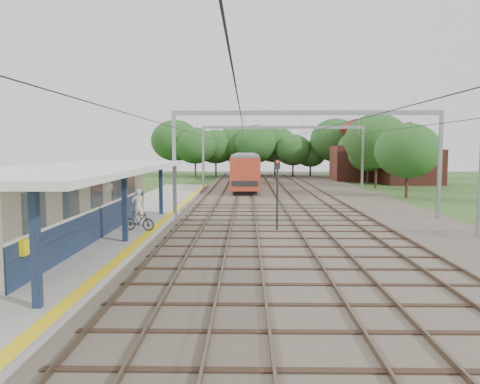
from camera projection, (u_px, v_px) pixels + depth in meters
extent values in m
plane|color=#2D4C1E|center=(257.00, 288.00, 15.40)|extent=(160.00, 160.00, 0.00)
cube|color=#473D33|center=(291.00, 196.00, 45.20)|extent=(18.00, 90.00, 0.10)
cube|color=gray|center=(133.00, 219.00, 29.43)|extent=(5.00, 52.00, 0.35)
cube|color=yellow|center=(169.00, 216.00, 29.38)|extent=(0.45, 52.00, 0.01)
cube|color=beige|center=(67.00, 202.00, 22.31)|extent=(3.20, 18.00, 3.40)
cube|color=#111D36|center=(102.00, 223.00, 22.37)|extent=(0.06, 18.00, 1.40)
cube|color=slate|center=(101.00, 191.00, 22.24)|extent=(0.05, 16.00, 1.30)
cube|color=yellow|center=(24.00, 247.00, 14.36)|extent=(0.18, 0.38, 0.50)
cube|color=#111D36|center=(36.00, 248.00, 12.31)|extent=(0.22, 0.22, 3.20)
cube|color=#111D36|center=(125.00, 206.00, 21.28)|extent=(0.22, 0.22, 3.20)
cube|color=#111D36|center=(161.00, 189.00, 30.24)|extent=(0.22, 0.22, 3.20)
cube|color=silver|center=(82.00, 169.00, 21.14)|extent=(6.40, 20.00, 0.24)
cube|color=white|center=(109.00, 187.00, 19.19)|extent=(0.06, 0.85, 0.26)
cube|color=brown|center=(207.00, 194.00, 45.31)|extent=(0.07, 88.00, 0.15)
cube|color=brown|center=(222.00, 194.00, 45.29)|extent=(0.07, 88.00, 0.15)
cube|color=brown|center=(238.00, 194.00, 45.27)|extent=(0.07, 88.00, 0.15)
cube|color=brown|center=(252.00, 194.00, 45.25)|extent=(0.07, 88.00, 0.15)
cube|color=brown|center=(276.00, 194.00, 45.21)|extent=(0.07, 88.00, 0.15)
cube|color=brown|center=(291.00, 194.00, 45.19)|extent=(0.07, 88.00, 0.15)
cube|color=brown|center=(313.00, 194.00, 45.16)|extent=(0.07, 88.00, 0.15)
cube|color=brown|center=(328.00, 194.00, 45.14)|extent=(0.07, 88.00, 0.15)
cube|color=gray|center=(174.00, 165.00, 30.08)|extent=(0.22, 0.22, 7.00)
cube|color=gray|center=(440.00, 166.00, 29.83)|extent=(0.22, 0.22, 7.00)
cube|color=gray|center=(307.00, 113.00, 29.65)|extent=(17.00, 0.20, 0.30)
cube|color=gray|center=(203.00, 159.00, 49.99)|extent=(0.22, 0.22, 7.00)
cube|color=gray|center=(363.00, 159.00, 49.75)|extent=(0.22, 0.22, 7.00)
cube|color=gray|center=(283.00, 127.00, 49.56)|extent=(17.00, 0.20, 0.30)
cylinder|color=black|center=(214.00, 139.00, 44.81)|extent=(0.02, 88.00, 0.02)
cylinder|color=black|center=(245.00, 139.00, 44.77)|extent=(0.02, 88.00, 0.02)
cylinder|color=black|center=(284.00, 139.00, 44.71)|extent=(0.02, 88.00, 0.02)
cylinder|color=black|center=(321.00, 139.00, 44.66)|extent=(0.02, 88.00, 0.02)
cylinder|color=#382619|center=(188.00, 168.00, 76.14)|extent=(0.28, 0.28, 2.88)
ellipsoid|color=#194318|center=(187.00, 146.00, 75.82)|extent=(6.72, 6.72, 5.76)
cylinder|color=#382619|center=(225.00, 169.00, 78.06)|extent=(0.28, 0.28, 2.52)
ellipsoid|color=#194318|center=(225.00, 150.00, 77.78)|extent=(5.88, 5.88, 5.04)
cylinder|color=#382619|center=(261.00, 167.00, 74.96)|extent=(0.28, 0.28, 3.24)
ellipsoid|color=#194318|center=(261.00, 143.00, 74.59)|extent=(7.56, 7.56, 6.48)
cylinder|color=#382619|center=(297.00, 168.00, 76.89)|extent=(0.28, 0.28, 2.70)
ellipsoid|color=#194318|center=(298.00, 148.00, 76.58)|extent=(6.30, 6.30, 5.40)
cylinder|color=#382619|center=(378.00, 178.00, 52.90)|extent=(0.28, 0.28, 2.52)
ellipsoid|color=#194318|center=(378.00, 151.00, 52.62)|extent=(5.88, 5.88, 5.04)
cylinder|color=#382619|center=(351.00, 170.00, 68.81)|extent=(0.28, 0.28, 2.88)
ellipsoid|color=#194318|center=(351.00, 146.00, 68.49)|extent=(6.72, 6.72, 5.76)
cube|color=brown|center=(411.00, 167.00, 60.68)|extent=(7.00, 6.00, 4.50)
cube|color=maroon|center=(412.00, 142.00, 60.39)|extent=(4.99, 6.12, 4.99)
cube|color=brown|center=(361.00, 163.00, 66.71)|extent=(8.00, 6.00, 5.00)
cube|color=maroon|center=(362.00, 139.00, 66.39)|extent=(5.52, 6.12, 5.52)
imported|color=silver|center=(138.00, 206.00, 26.31)|extent=(0.84, 0.68, 2.01)
imported|color=black|center=(139.00, 221.00, 24.14)|extent=(1.73, 0.82, 1.00)
cube|color=black|center=(245.00, 186.00, 53.24)|extent=(2.34, 16.67, 0.44)
cube|color=#A02E18|center=(245.00, 170.00, 53.07)|extent=(2.92, 18.12, 3.17)
cube|color=black|center=(245.00, 167.00, 53.04)|extent=(2.96, 16.67, 0.91)
cube|color=slate|center=(245.00, 155.00, 52.92)|extent=(2.69, 18.12, 0.28)
cube|color=black|center=(246.00, 177.00, 71.88)|extent=(2.34, 16.67, 0.44)
cube|color=#A02E18|center=(246.00, 165.00, 71.71)|extent=(2.92, 18.12, 3.17)
cube|color=black|center=(246.00, 163.00, 71.68)|extent=(2.96, 16.67, 0.91)
cube|color=slate|center=(246.00, 154.00, 71.55)|extent=(2.69, 18.12, 0.28)
cylinder|color=black|center=(277.00, 199.00, 25.69)|extent=(0.13, 0.13, 3.61)
cube|color=black|center=(278.00, 165.00, 25.52)|extent=(0.28, 0.19, 0.50)
sphere|color=red|center=(278.00, 162.00, 25.40)|extent=(0.13, 0.13, 0.13)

